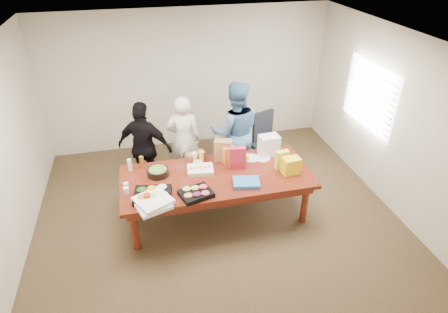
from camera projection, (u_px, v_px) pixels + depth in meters
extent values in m
cube|color=#47301E|center=(217.00, 215.00, 5.96)|extent=(5.50, 5.00, 0.02)
cube|color=white|center=(215.00, 41.00, 4.55)|extent=(5.50, 5.00, 0.02)
cube|color=beige|center=(189.00, 80.00, 7.34)|extent=(5.50, 0.04, 2.70)
cube|color=beige|center=(280.00, 278.00, 3.18)|extent=(5.50, 0.04, 2.70)
cube|color=beige|center=(1.00, 164.00, 4.71)|extent=(0.04, 5.00, 2.70)
cube|color=beige|center=(390.00, 120.00, 5.80)|extent=(0.04, 5.00, 2.70)
cube|color=white|center=(369.00, 97.00, 6.22)|extent=(0.03, 1.40, 1.10)
cube|color=beige|center=(367.00, 97.00, 6.21)|extent=(0.04, 1.36, 1.00)
cube|color=#4C1C0F|center=(217.00, 196.00, 5.76)|extent=(2.80, 1.20, 0.75)
cube|color=black|center=(265.00, 144.00, 6.88)|extent=(0.66, 0.66, 1.02)
imported|color=silver|center=(184.00, 140.00, 6.42)|extent=(0.63, 0.47, 1.58)
imported|color=teal|center=(235.00, 132.00, 6.44)|extent=(0.96, 0.80, 1.79)
imported|color=black|center=(145.00, 147.00, 6.19)|extent=(1.01, 0.76, 1.59)
cube|color=black|center=(153.00, 195.00, 5.10)|extent=(0.55, 0.47, 0.08)
cube|color=black|center=(196.00, 194.00, 5.14)|extent=(0.50, 0.44, 0.06)
cube|color=white|center=(200.00, 170.00, 5.64)|extent=(0.42, 0.33, 0.07)
cylinder|color=black|center=(158.00, 172.00, 5.55)|extent=(0.37, 0.37, 0.10)
cube|color=#356DB9|center=(246.00, 182.00, 5.37)|extent=(0.42, 0.35, 0.06)
cube|color=#BD223A|center=(237.00, 158.00, 5.66)|extent=(0.25, 0.13, 0.36)
cube|color=#ECF734|center=(282.00, 160.00, 5.66)|extent=(0.21, 0.11, 0.30)
cube|color=orange|center=(228.00, 155.00, 5.81)|extent=(0.19, 0.13, 0.27)
cylinder|color=silver|center=(194.00, 157.00, 5.88)|extent=(0.10, 0.10, 0.14)
cylinder|color=gold|center=(202.00, 157.00, 5.83)|extent=(0.08, 0.08, 0.19)
cylinder|color=brown|center=(142.00, 162.00, 5.69)|extent=(0.07, 0.07, 0.20)
cylinder|color=silver|center=(130.00, 165.00, 5.65)|extent=(0.07, 0.07, 0.19)
cube|color=yellow|center=(241.00, 158.00, 5.92)|extent=(0.22, 0.13, 0.07)
cube|color=brown|center=(195.00, 156.00, 5.93)|extent=(0.33, 0.21, 0.12)
cube|color=#9A6E43|center=(223.00, 150.00, 5.86)|extent=(0.30, 0.23, 0.34)
cylinder|color=#A6290D|center=(147.00, 198.00, 4.99)|extent=(0.11, 0.11, 0.13)
cylinder|color=white|center=(126.00, 191.00, 5.16)|extent=(0.10, 0.10, 0.11)
cylinder|color=silver|center=(126.00, 186.00, 5.26)|extent=(0.08, 0.08, 0.10)
cube|color=white|center=(152.00, 204.00, 4.95)|extent=(0.54, 0.54, 0.05)
cube|color=white|center=(153.00, 200.00, 4.95)|extent=(0.57, 0.57, 0.05)
cylinder|color=silver|center=(262.00, 158.00, 5.97)|extent=(0.32, 0.32, 0.01)
cylinder|color=white|center=(252.00, 158.00, 5.98)|extent=(0.31, 0.31, 0.02)
cylinder|color=beige|center=(226.00, 158.00, 5.93)|extent=(0.16, 0.16, 0.06)
cylinder|color=beige|center=(198.00, 163.00, 5.81)|extent=(0.17, 0.17, 0.06)
cube|color=white|center=(269.00, 145.00, 6.01)|extent=(0.32, 0.24, 0.33)
cube|color=yellow|center=(291.00, 166.00, 5.56)|extent=(0.27, 0.20, 0.25)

